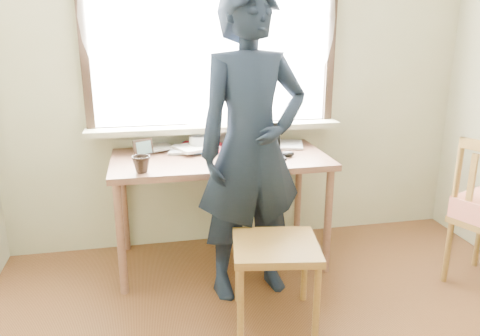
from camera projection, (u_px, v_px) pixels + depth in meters
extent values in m
cube|color=#BAB896|center=(240.00, 74.00, 3.44)|extent=(3.50, 0.02, 2.60)
cube|color=white|center=(213.00, 32.00, 3.30)|extent=(1.70, 0.01, 1.30)
cube|color=black|center=(215.00, 127.00, 3.48)|extent=(1.82, 0.06, 0.06)
cube|color=black|center=(82.00, 32.00, 3.12)|extent=(0.06, 0.06, 1.30)
cube|color=black|center=(331.00, 32.00, 3.45)|extent=(0.06, 0.06, 1.30)
cube|color=#BAB896|center=(216.00, 128.00, 3.41)|extent=(1.85, 0.20, 0.04)
cube|color=white|center=(214.00, 17.00, 3.20)|extent=(1.95, 0.02, 1.65)
cube|color=brown|center=(220.00, 159.00, 3.21)|extent=(1.47, 0.73, 0.04)
cylinder|color=brown|center=(121.00, 240.00, 2.89)|extent=(0.05, 0.05, 0.74)
cylinder|color=brown|center=(124.00, 204.00, 3.48)|extent=(0.05, 0.05, 0.74)
cylinder|color=brown|center=(328.00, 222.00, 3.16)|extent=(0.05, 0.05, 0.74)
cylinder|color=brown|center=(298.00, 191.00, 3.75)|extent=(0.05, 0.05, 0.74)
cube|color=black|center=(261.00, 156.00, 3.17)|extent=(0.32, 0.24, 0.02)
cube|color=black|center=(258.00, 138.00, 3.25)|extent=(0.31, 0.08, 0.20)
cube|color=black|center=(258.00, 138.00, 3.25)|extent=(0.27, 0.07, 0.17)
cube|color=black|center=(261.00, 156.00, 3.17)|extent=(0.28, 0.14, 0.00)
imported|color=white|center=(198.00, 143.00, 3.35)|extent=(0.18, 0.18, 0.10)
imported|color=black|center=(142.00, 164.00, 2.84)|extent=(0.15, 0.15, 0.10)
ellipsoid|color=black|center=(287.00, 154.00, 3.19)|extent=(0.10, 0.07, 0.04)
cube|color=teal|center=(207.00, 149.00, 3.39)|extent=(0.27, 0.32, 0.01)
cube|color=white|center=(210.00, 145.00, 3.46)|extent=(0.30, 0.35, 0.02)
cube|color=white|center=(167.00, 153.00, 3.21)|extent=(0.28, 0.32, 0.02)
cube|color=white|center=(158.00, 154.00, 3.20)|extent=(0.39, 0.37, 0.01)
cube|color=#BB2235|center=(147.00, 154.00, 3.18)|extent=(0.34, 0.33, 0.01)
cube|color=white|center=(197.00, 145.00, 3.38)|extent=(0.25, 0.29, 0.02)
cube|color=white|center=(181.00, 147.00, 3.31)|extent=(0.23, 0.27, 0.01)
imported|color=white|center=(170.00, 150.00, 3.33)|extent=(0.23, 0.28, 0.02)
imported|color=white|center=(277.00, 145.00, 3.48)|extent=(0.26, 0.30, 0.02)
cube|color=black|center=(143.00, 149.00, 3.18)|extent=(0.13, 0.08, 0.11)
cube|color=#2D652E|center=(143.00, 149.00, 3.18)|extent=(0.10, 0.05, 0.08)
cube|color=olive|center=(276.00, 247.00, 2.60)|extent=(0.54, 0.52, 0.04)
cylinder|color=olive|center=(240.00, 305.00, 2.48)|extent=(0.04, 0.04, 0.44)
cylinder|color=olive|center=(238.00, 269.00, 2.85)|extent=(0.04, 0.04, 0.44)
cylinder|color=olive|center=(317.00, 303.00, 2.50)|extent=(0.04, 0.04, 0.44)
cylinder|color=olive|center=(305.00, 268.00, 2.87)|extent=(0.04, 0.04, 0.44)
cylinder|color=olive|center=(478.00, 238.00, 3.29)|extent=(0.04, 0.04, 0.43)
cylinder|color=olive|center=(448.00, 252.00, 3.08)|extent=(0.04, 0.04, 0.43)
cylinder|color=olive|center=(457.00, 178.00, 2.93)|extent=(0.04, 0.04, 0.52)
cube|color=olive|center=(471.00, 187.00, 2.86)|extent=(0.03, 0.04, 0.42)
imported|color=black|center=(252.00, 148.00, 2.80)|extent=(0.76, 0.57, 1.88)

